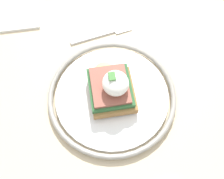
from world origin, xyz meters
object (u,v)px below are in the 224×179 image
plate (112,96)px  napkin (12,13)px  sandwich (112,88)px  fork (104,33)px

plate → napkin: size_ratio=1.99×
sandwich → fork: (-0.15, 0.01, -0.04)m
plate → napkin: bearing=-142.0°
sandwich → napkin: size_ratio=0.96×
fork → napkin: (-0.09, -0.20, 0.00)m
fork → sandwich: bearing=-3.1°
plate → sandwich: bearing=-173.9°
plate → napkin: 0.31m
plate → fork: bearing=177.0°
plate → sandwich: (-0.00, -0.00, 0.03)m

